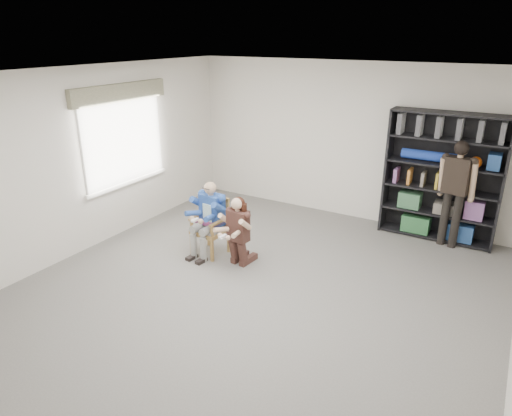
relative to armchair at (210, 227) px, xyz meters
The scene contains 8 objects.
room_shell 1.77m from the armchair, 36.69° to the right, with size 6.00×7.00×2.80m, color white, non-canonical shape.
floor 1.56m from the armchair, 36.69° to the right, with size 6.00×7.00×0.01m, color slate.
window_left 2.11m from the armchair, behind, with size 0.16×2.00×1.75m, color white, non-canonical shape.
armchair is the anchor object (origin of this frame).
seated_man 0.13m from the armchair, ahead, with size 0.50×0.70×1.17m, color navy, non-canonical shape.
kneeling_woman 0.60m from the armchair, 11.69° to the right, with size 0.45×0.72×1.07m, color #39221E, non-canonical shape.
bookshelf 3.80m from the armchair, 39.46° to the left, with size 1.80×0.38×2.10m, color black, non-canonical shape.
standing_man 3.84m from the armchair, 34.74° to the left, with size 0.53×0.30×1.72m, color black, non-canonical shape.
Camera 1 is at (2.67, -4.28, 3.24)m, focal length 32.00 mm.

